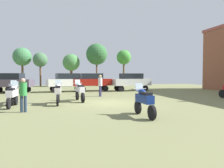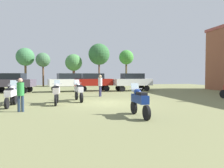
# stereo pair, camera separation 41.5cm
# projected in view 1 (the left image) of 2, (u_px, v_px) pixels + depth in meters

# --- Properties ---
(ground_plane) EXTENTS (44.00, 52.00, 0.02)m
(ground_plane) POSITION_uv_depth(u_px,v_px,m) (109.00, 103.00, 13.67)
(ground_plane) COLOR olive
(motorcycle_1) EXTENTS (0.68, 2.28, 1.49)m
(motorcycle_1) POSITION_uv_depth(u_px,v_px,m) (80.00, 91.00, 14.59)
(motorcycle_1) COLOR black
(motorcycle_1) RESTS_ON ground
(motorcycle_2) EXTENTS (0.66, 2.16, 1.47)m
(motorcycle_2) POSITION_uv_depth(u_px,v_px,m) (13.00, 92.00, 13.25)
(motorcycle_2) COLOR black
(motorcycle_2) RESTS_ON ground
(motorcycle_3) EXTENTS (0.62, 2.25, 1.44)m
(motorcycle_3) POSITION_uv_depth(u_px,v_px,m) (12.00, 94.00, 11.97)
(motorcycle_3) COLOR black
(motorcycle_3) RESTS_ON ground
(motorcycle_5) EXTENTS (0.62, 2.06, 1.44)m
(motorcycle_5) POSITION_uv_depth(u_px,v_px,m) (144.00, 100.00, 9.18)
(motorcycle_5) COLOR black
(motorcycle_5) RESTS_ON ground
(motorcycle_8) EXTENTS (0.62, 2.16, 1.51)m
(motorcycle_8) POSITION_uv_depth(u_px,v_px,m) (58.00, 92.00, 13.05)
(motorcycle_8) COLOR black
(motorcycle_8) RESTS_ON ground
(car_2) EXTENTS (4.56, 2.58, 2.00)m
(car_2) POSITION_uv_depth(u_px,v_px,m) (10.00, 81.00, 21.25)
(car_2) COLOR black
(car_2) RESTS_ON ground
(car_3) EXTENTS (4.42, 2.12, 2.00)m
(car_3) POSITION_uv_depth(u_px,v_px,m) (131.00, 81.00, 24.21)
(car_3) COLOR black
(car_3) RESTS_ON ground
(car_4) EXTENTS (4.47, 2.25, 2.00)m
(car_4) POSITION_uv_depth(u_px,v_px,m) (91.00, 81.00, 23.84)
(car_4) COLOR black
(car_4) RESTS_ON ground
(car_5) EXTENTS (4.57, 2.61, 2.00)m
(car_5) POSITION_uv_depth(u_px,v_px,m) (68.00, 81.00, 22.95)
(car_5) COLOR black
(car_5) RESTS_ON ground
(person_1) EXTENTS (0.47, 0.47, 1.83)m
(person_1) POSITION_uv_depth(u_px,v_px,m) (100.00, 84.00, 17.80)
(person_1) COLOR #29294B
(person_1) RESTS_ON ground
(person_2) EXTENTS (0.36, 0.36, 1.66)m
(person_2) POSITION_uv_depth(u_px,v_px,m) (23.00, 92.00, 10.24)
(person_2) COLOR #25354C
(person_2) RESTS_ON ground
(tree_1) EXTENTS (2.49, 2.49, 6.15)m
(tree_1) POSITION_uv_depth(u_px,v_px,m) (124.00, 58.00, 36.47)
(tree_1) COLOR brown
(tree_1) RESTS_ON ground
(tree_2) EXTENTS (2.25, 2.25, 5.35)m
(tree_2) POSITION_uv_depth(u_px,v_px,m) (40.00, 60.00, 33.07)
(tree_2) COLOR brown
(tree_2) RESTS_ON ground
(tree_3) EXTENTS (2.70, 2.70, 5.19)m
(tree_3) POSITION_uv_depth(u_px,v_px,m) (71.00, 63.00, 33.72)
(tree_3) COLOR brown
(tree_3) RESTS_ON ground
(tree_5) EXTENTS (3.46, 3.46, 6.96)m
(tree_5) POSITION_uv_depth(u_px,v_px,m) (97.00, 54.00, 34.42)
(tree_5) COLOR brown
(tree_5) RESTS_ON ground
(tree_6) EXTENTS (2.86, 2.86, 6.15)m
(tree_6) POSITION_uv_depth(u_px,v_px,m) (22.00, 57.00, 33.30)
(tree_6) COLOR brown
(tree_6) RESTS_ON ground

